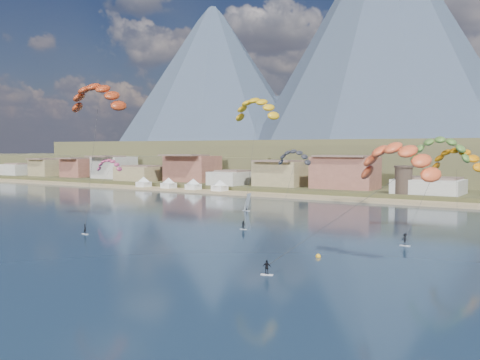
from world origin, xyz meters
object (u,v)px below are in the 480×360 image
(windsurfer, at_px, (247,205))
(watchtower, at_px, (403,180))
(kitesurfer_red, at_px, (97,93))
(buoy, at_px, (318,256))
(kitesurfer_green, at_px, (440,146))
(kitesurfer_yellow, at_px, (256,106))
(kitesurfer_orange, at_px, (397,156))

(windsurfer, bearing_deg, watchtower, 63.60)
(watchtower, xyz_separation_m, kitesurfer_red, (-37.00, -86.60, 20.62))
(buoy, bearing_deg, watchtower, 99.52)
(watchtower, distance_m, buoy, 93.95)
(kitesurfer_red, relative_size, kitesurfer_green, 1.42)
(kitesurfer_yellow, xyz_separation_m, buoy, (28.39, -28.66, -24.68))
(kitesurfer_red, xyz_separation_m, kitesurfer_orange, (63.81, -6.16, -12.26))
(kitesurfer_orange, xyz_separation_m, windsurfer, (-51.39, 43.23, -13.30))
(watchtower, height_order, buoy, watchtower)
(watchtower, bearing_deg, kitesurfer_yellow, -101.42)
(buoy, bearing_deg, kitesurfer_yellow, 134.73)
(kitesurfer_yellow, xyz_separation_m, windsurfer, (-11.70, 14.25, -23.39))
(kitesurfer_red, bearing_deg, kitesurfer_yellow, 43.40)
(windsurfer, bearing_deg, kitesurfer_green, -12.19)
(watchtower, xyz_separation_m, kitesurfer_orange, (26.80, -92.77, 8.35))
(kitesurfer_yellow, bearing_deg, kitesurfer_green, 5.61)
(kitesurfer_green, relative_size, buoy, 28.82)
(kitesurfer_red, relative_size, kitesurfer_yellow, 1.08)
(kitesurfer_orange, height_order, buoy, kitesurfer_orange)
(kitesurfer_yellow, bearing_deg, kitesurfer_orange, -36.13)
(kitesurfer_green, xyz_separation_m, buoy, (-8.93, -32.32, -15.94))
(kitesurfer_orange, bearing_deg, kitesurfer_green, 94.15)
(kitesurfer_orange, distance_m, kitesurfer_green, 32.75)
(kitesurfer_red, distance_m, kitesurfer_yellow, 33.27)
(kitesurfer_orange, relative_size, windsurfer, 4.80)
(kitesurfer_orange, relative_size, buoy, 28.45)
(kitesurfer_orange, bearing_deg, watchtower, 106.12)
(windsurfer, relative_size, buoy, 5.92)
(kitesurfer_yellow, distance_m, kitesurfer_orange, 50.16)
(watchtower, height_order, kitesurfer_orange, kitesurfer_orange)
(watchtower, distance_m, kitesurfer_yellow, 67.64)
(kitesurfer_red, bearing_deg, buoy, -6.35)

